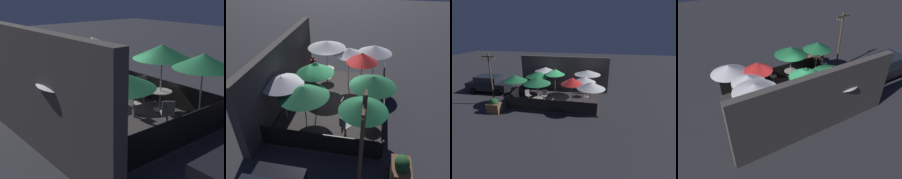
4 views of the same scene
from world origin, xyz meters
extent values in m
plane|color=#2D2D33|center=(0.00, 0.00, 0.00)|extent=(60.00, 60.00, 0.00)
cube|color=#383333|center=(0.00, 0.00, 0.06)|extent=(7.04, 5.09, 0.12)
cube|color=#4C4742|center=(0.00, 2.77, 1.70)|extent=(8.64, 0.36, 3.39)
cube|color=black|center=(0.00, -2.50, 0.59)|extent=(6.84, 0.05, 0.95)
cube|color=black|center=(-3.48, 0.00, 0.59)|extent=(0.05, 4.89, 0.95)
cylinder|color=#B2B2B7|center=(2.44, 0.99, 1.35)|extent=(0.05, 0.05, 2.46)
cone|color=silver|center=(2.44, 0.99, 2.39)|extent=(2.24, 2.24, 0.38)
cylinder|color=#B2B2B7|center=(-1.14, -1.89, 1.33)|extent=(0.05, 0.05, 2.43)
cone|color=#1E6B3D|center=(-1.14, -1.89, 2.30)|extent=(2.08, 2.08, 0.50)
cylinder|color=#B2B2B7|center=(-2.05, 0.98, 1.19)|extent=(0.05, 0.05, 2.13)
cone|color=#1E6B3D|center=(-2.05, 0.98, 2.02)|extent=(2.23, 2.23, 0.46)
cylinder|color=#B2B2B7|center=(-0.45, 0.90, 1.36)|extent=(0.05, 0.05, 2.48)
cone|color=#1E6B3D|center=(-0.45, 0.90, 2.34)|extent=(1.81, 1.81, 0.53)
cylinder|color=#B2B2B7|center=(1.42, -1.19, 1.29)|extent=(0.05, 0.05, 2.35)
cone|color=red|center=(1.42, -1.19, 2.20)|extent=(1.72, 1.72, 0.53)
cylinder|color=#B2B2B7|center=(2.30, -0.34, 1.23)|extent=(0.05, 0.05, 2.21)
cone|color=silver|center=(2.30, -0.34, 2.13)|extent=(1.79, 1.79, 0.41)
cylinder|color=#B2B2B7|center=(2.88, -1.81, 1.24)|extent=(0.05, 0.05, 2.25)
cone|color=silver|center=(2.88, -1.81, 2.14)|extent=(2.05, 2.05, 0.46)
cylinder|color=#B2B2B7|center=(-3.00, -1.64, 1.33)|extent=(0.05, 0.05, 2.42)
cone|color=#1E6B3D|center=(-3.00, -1.64, 2.31)|extent=(1.86, 1.86, 0.46)
cylinder|color=#B2B2B7|center=(-1.70, 2.09, 1.28)|extent=(0.05, 0.05, 2.31)
cone|color=silver|center=(-1.70, 2.09, 2.24)|extent=(1.99, 1.99, 0.38)
cylinder|color=#9E998E|center=(2.44, 0.99, 0.13)|extent=(0.47, 0.47, 0.02)
cylinder|color=#9E998E|center=(2.44, 0.99, 0.45)|extent=(0.08, 0.08, 0.66)
cylinder|color=#9E998E|center=(2.44, 0.99, 0.80)|extent=(0.86, 0.86, 0.04)
cylinder|color=#9E998E|center=(-1.14, -1.89, 0.13)|extent=(0.46, 0.46, 0.02)
cylinder|color=#9E998E|center=(-1.14, -1.89, 0.47)|extent=(0.08, 0.08, 0.70)
cylinder|color=#9E998E|center=(-1.14, -1.89, 0.84)|extent=(0.84, 0.84, 0.04)
cube|color=gray|center=(-2.33, -0.90, 0.36)|extent=(0.11, 0.11, 0.48)
cube|color=gray|center=(-2.33, -0.90, 0.62)|extent=(0.56, 0.56, 0.04)
cube|color=gray|center=(-2.47, -0.78, 0.86)|extent=(0.28, 0.33, 0.44)
cube|color=gray|center=(0.00, -2.20, 0.36)|extent=(0.10, 0.10, 0.48)
cube|color=gray|center=(0.00, -2.20, 0.62)|extent=(0.49, 0.49, 0.04)
cube|color=gray|center=(0.18, -2.25, 0.86)|extent=(0.13, 0.39, 0.44)
cube|color=gray|center=(-1.01, -0.71, 0.35)|extent=(0.09, 0.09, 0.46)
cube|color=gray|center=(-1.01, -0.71, 0.60)|extent=(0.44, 0.44, 0.04)
cube|color=gray|center=(-0.99, -0.53, 0.84)|extent=(0.40, 0.07, 0.44)
cylinder|color=maroon|center=(2.73, 1.98, 0.65)|extent=(0.41, 0.41, 1.06)
sphere|color=brown|center=(2.73, 1.98, 1.28)|extent=(0.20, 0.20, 0.20)
camera|label=1|loc=(-8.34, 6.28, 4.32)|focal=50.00mm
camera|label=2|loc=(-9.40, -1.89, 7.11)|focal=35.00mm
camera|label=3|loc=(3.29, -13.77, 6.01)|focal=28.00mm
camera|label=4|loc=(5.21, 9.05, 8.09)|focal=35.00mm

